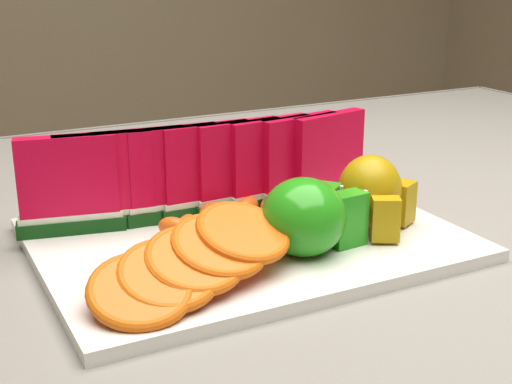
{
  "coord_description": "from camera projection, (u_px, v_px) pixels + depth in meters",
  "views": [
    {
      "loc": [
        -0.39,
        -0.64,
        1.03
      ],
      "look_at": [
        -0.08,
        -0.05,
        0.81
      ],
      "focal_mm": 50.0,
      "sensor_mm": 36.0,
      "label": 1
    }
  ],
  "objects": [
    {
      "name": "table",
      "position": [
        298.0,
        296.0,
        0.83
      ],
      "size": [
        1.4,
        0.9,
        0.75
      ],
      "color": "#472816",
      "rests_on": "ground"
    },
    {
      "name": "orange_fan_back",
      "position": [
        195.0,
        178.0,
        0.81
      ],
      "size": [
        0.34,
        0.12,
        0.05
      ],
      "color": "#D8550F",
      "rests_on": "platter"
    },
    {
      "name": "apple_cluster",
      "position": [
        309.0,
        217.0,
        0.66
      ],
      "size": [
        0.12,
        0.1,
        0.07
      ],
      "color": "#3E811C",
      "rests_on": "platter"
    },
    {
      "name": "watermelon_row",
      "position": [
        207.0,
        173.0,
        0.74
      ],
      "size": [
        0.39,
        0.07,
        0.1
      ],
      "color": "#0A3C0C",
      "rests_on": "platter"
    },
    {
      "name": "tangerine_segments",
      "position": [
        227.0,
        215.0,
        0.72
      ],
      "size": [
        0.16,
        0.06,
        0.02
      ],
      "color": "#E8540B",
      "rests_on": "platter"
    },
    {
      "name": "side_plate",
      "position": [
        262.0,
        141.0,
        1.08
      ],
      "size": [
        0.23,
        0.23,
        0.01
      ],
      "color": "silver",
      "rests_on": "tablecloth"
    },
    {
      "name": "pear_cluster",
      "position": [
        373.0,
        192.0,
        0.71
      ],
      "size": [
        0.09,
        0.09,
        0.07
      ],
      "color": "#AA6E18",
      "rests_on": "platter"
    },
    {
      "name": "orange_fan_front",
      "position": [
        195.0,
        259.0,
        0.58
      ],
      "size": [
        0.21,
        0.13,
        0.06
      ],
      "color": "#D8550F",
      "rests_on": "platter"
    },
    {
      "name": "tablecloth",
      "position": [
        299.0,
        246.0,
        0.81
      ],
      "size": [
        1.53,
        1.03,
        0.2
      ],
      "color": "gray",
      "rests_on": "table"
    },
    {
      "name": "fork",
      "position": [
        133.0,
        164.0,
        0.97
      ],
      "size": [
        0.04,
        0.2,
        0.0
      ],
      "color": "silver",
      "rests_on": "tablecloth"
    },
    {
      "name": "platter",
      "position": [
        246.0,
        239.0,
        0.71
      ],
      "size": [
        0.4,
        0.3,
        0.01
      ],
      "color": "silver",
      "rests_on": "tablecloth"
    }
  ]
}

